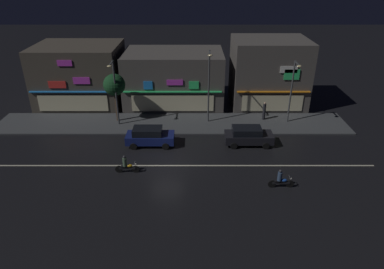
% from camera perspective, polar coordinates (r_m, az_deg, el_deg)
% --- Properties ---
extents(ground_plane, '(140.00, 140.00, 0.00)m').
position_cam_1_polar(ground_plane, '(28.14, -4.24, -5.18)').
color(ground_plane, black).
extents(lane_divider_stripe, '(33.86, 0.16, 0.01)m').
position_cam_1_polar(lane_divider_stripe, '(28.14, -4.24, -5.17)').
color(lane_divider_stripe, beige).
rests_on(lane_divider_stripe, ground).
extents(sidewalk_far, '(35.64, 5.00, 0.14)m').
position_cam_1_polar(sidewalk_far, '(35.16, -3.38, 1.86)').
color(sidewalk_far, '#424447').
rests_on(sidewalk_far, ground).
extents(storefront_left_block, '(10.98, 7.26, 5.98)m').
position_cam_1_polar(storefront_left_block, '(39.75, -3.03, 9.37)').
color(storefront_left_block, '#56514C').
rests_on(storefront_left_block, ground).
extents(storefront_center_block, '(8.15, 6.93, 7.40)m').
position_cam_1_polar(storefront_center_block, '(40.26, 12.56, 10.05)').
color(storefront_center_block, '#56514C').
rests_on(storefront_center_block, ground).
extents(storefront_right_block, '(9.30, 7.58, 6.70)m').
position_cam_1_polar(storefront_right_block, '(41.74, -18.06, 9.46)').
color(storefront_right_block, '#4C443A').
rests_on(storefront_right_block, ground).
extents(streetlamp_west, '(0.44, 1.64, 6.53)m').
position_cam_1_polar(streetlamp_west, '(33.96, -12.71, 7.52)').
color(streetlamp_west, '#47494C').
rests_on(streetlamp_west, sidewalk_far).
extents(streetlamp_mid, '(0.44, 1.64, 7.35)m').
position_cam_1_polar(streetlamp_mid, '(33.70, 2.83, 8.77)').
color(streetlamp_mid, '#47494C').
rests_on(streetlamp_mid, sidewalk_far).
extents(streetlamp_east, '(0.44, 1.64, 6.35)m').
position_cam_1_polar(streetlamp_east, '(35.17, 16.37, 7.60)').
color(streetlamp_east, '#47494C').
rests_on(streetlamp_east, sidewalk_far).
extents(pedestrian_on_sidewalk, '(0.32, 0.32, 1.90)m').
position_cam_1_polar(pedestrian_on_sidewalk, '(36.29, 11.90, 3.79)').
color(pedestrian_on_sidewalk, '#232328').
rests_on(pedestrian_on_sidewalk, sidewalk_far).
extents(street_tree, '(2.17, 2.17, 4.95)m').
position_cam_1_polar(street_tree, '(35.06, -12.79, 8.01)').
color(street_tree, '#473323').
rests_on(street_tree, sidewalk_far).
extents(parked_car_near_kerb, '(4.30, 1.98, 1.67)m').
position_cam_1_polar(parked_car_near_kerb, '(31.26, 9.31, -0.19)').
color(parked_car_near_kerb, black).
rests_on(parked_car_near_kerb, ground).
extents(parked_car_trailing, '(4.30, 1.98, 1.67)m').
position_cam_1_polar(parked_car_trailing, '(30.99, -7.07, -0.28)').
color(parked_car_trailing, navy).
rests_on(parked_car_trailing, ground).
extents(motorcycle_lead, '(1.90, 0.60, 1.52)m').
position_cam_1_polar(motorcycle_lead, '(26.03, 14.51, -7.34)').
color(motorcycle_lead, black).
rests_on(motorcycle_lead, ground).
extents(motorcycle_following, '(1.90, 0.60, 1.52)m').
position_cam_1_polar(motorcycle_following, '(27.37, -10.87, -5.09)').
color(motorcycle_following, black).
rests_on(motorcycle_following, ground).
extents(traffic_cone, '(0.36, 0.36, 0.55)m').
position_cam_1_polar(traffic_cone, '(32.91, 11.67, -0.13)').
color(traffic_cone, orange).
rests_on(traffic_cone, ground).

